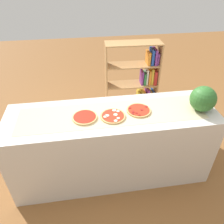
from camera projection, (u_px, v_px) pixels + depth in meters
name	position (u px, v px, depth m)	size (l,w,h in m)	color
ground_plane	(112.00, 170.00, 2.92)	(12.00, 12.00, 0.00)	brown
counter	(112.00, 145.00, 2.65)	(2.34, 0.71, 0.95)	beige
parchment_paper	(112.00, 113.00, 2.37)	(2.02, 0.48, 0.00)	beige
pizza_plain_0	(85.00, 117.00, 2.29)	(0.27, 0.27, 0.02)	#DBB26B
pizza_mozzarella_1	(113.00, 116.00, 2.31)	(0.27, 0.27, 0.02)	tan
pizza_pepperoni_2	(139.00, 110.00, 2.40)	(0.27, 0.27, 0.02)	tan
watermelon	(203.00, 99.00, 2.35)	(0.28, 0.28, 0.28)	#2D6628
bookshelf	(139.00, 85.00, 3.52)	(0.84, 0.31, 1.35)	#A87A47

